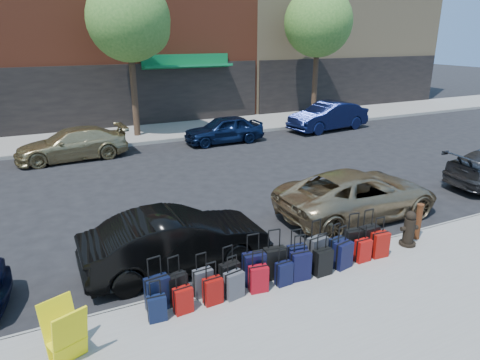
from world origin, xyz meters
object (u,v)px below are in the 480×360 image
display_rack (65,333)px  car_far_1 (72,144)px  fire_hydrant (409,229)px  bollard (418,221)px  tree_right (320,24)px  tree_center (132,22)px  car_near_2 (358,194)px  car_near_1 (177,241)px  car_far_3 (328,116)px  car_far_2 (224,130)px  suitcase_front_5 (275,263)px

display_rack → car_far_1: car_far_1 is taller
car_far_1 → display_rack: bearing=-8.8°
fire_hydrant → bollard: size_ratio=0.95×
tree_right → tree_center: bearing=180.0°
tree_right → fire_hydrant: size_ratio=8.49×
display_rack → car_near_2: (7.87, 2.64, 0.04)m
display_rack → car_near_1: car_near_1 is taller
tree_right → car_far_3: (-1.03, -2.60, -4.67)m
car_far_1 → car_far_3: size_ratio=0.97×
tree_right → car_near_2: size_ratio=1.54×
car_near_2 → fire_hydrant: bearing=172.0°
tree_center → car_far_1: (-3.40, -2.65, -4.77)m
tree_center → car_far_2: (3.32, -2.78, -4.77)m
tree_center → car_far_1: bearing=-142.0°
bollard → car_far_1: bearing=120.1°
car_near_2 → car_far_2: size_ratio=1.26×
display_rack → car_far_2: car_far_2 is taller
car_far_1 → car_near_2: bearing=31.4°
car_near_1 → car_near_2: bearing=-84.6°
tree_center → display_rack: bearing=-107.4°
car_far_1 → car_far_2: bearing=86.0°
tree_right → suitcase_front_5: 18.80m
suitcase_front_5 → bollard: (4.00, 0.01, 0.13)m
bollard → car_near_2: bearing=94.3°
bollard → car_far_3: (6.12, 11.71, 0.13)m
car_far_1 → car_far_3: 12.87m
fire_hydrant → car_far_3: bearing=72.9°
car_near_2 → car_far_2: bearing=-1.0°
display_rack → car_far_2: 14.56m
bollard → car_far_1: size_ratio=0.21×
suitcase_front_5 → display_rack: suitcase_front_5 is taller
display_rack → car_near_2: size_ratio=0.20×
tree_center → car_near_1: 13.90m
display_rack → car_far_1: bearing=63.8°
tree_right → car_near_2: bearing=-120.7°
car_near_1 → car_far_1: (-1.15, 10.21, -0.03)m
tree_center → car_near_1: (-2.25, -12.86, -4.75)m
tree_center → car_near_2: tree_center is taller
suitcase_front_5 → bollard: suitcase_front_5 is taller
tree_right → fire_hydrant: (-7.59, -14.45, -4.87)m
display_rack → car_far_3: bearing=20.8°
bollard → car_far_2: bearing=90.2°
car_far_2 → car_far_3: bearing=92.2°
tree_right → display_rack: size_ratio=7.70×
tree_right → display_rack: (-15.17, -14.94, -4.80)m
fire_hydrant → car_far_2: car_far_2 is taller
fire_hydrant → car_far_3: (6.56, 11.85, 0.20)m
bollard → car_far_2: size_ratio=0.24×
bollard → car_near_1: 5.78m
car_near_1 → car_far_2: car_near_1 is taller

